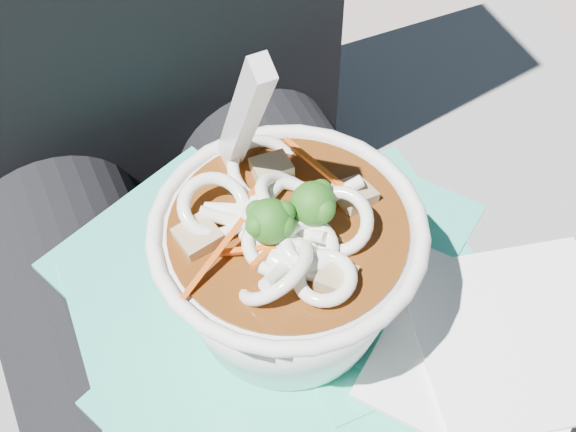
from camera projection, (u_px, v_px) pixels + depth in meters
name	position (u px, v px, depth m)	size (l,w,h in m)	color
stone_ledge	(218.00, 413.00, 0.88)	(1.00, 0.50, 0.48)	slate
lap	(267.00, 415.00, 0.55)	(0.32, 0.48, 0.14)	black
person_body	(216.00, 296.00, 0.59)	(0.34, 0.94, 1.02)	black
plastic_bag	(305.00, 331.00, 0.51)	(0.30, 0.34, 0.02)	#2CBA98
napkins	(498.00, 348.00, 0.48)	(0.19, 0.17, 0.01)	white
udon_bowl	(288.00, 260.00, 0.46)	(0.16, 0.16, 0.20)	white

